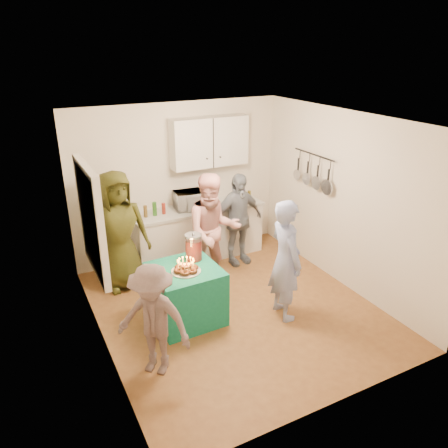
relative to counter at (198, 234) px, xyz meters
name	(u,v)px	position (x,y,z in m)	size (l,w,h in m)	color
floor	(235,308)	(-0.20, -1.70, -0.43)	(4.00, 4.00, 0.00)	brown
ceiling	(238,120)	(-0.20, -1.70, 2.17)	(4.00, 4.00, 0.00)	white
back_wall	(179,182)	(-0.20, 0.30, 0.87)	(3.60, 3.60, 0.00)	silver
left_wall	(95,251)	(-2.00, -1.70, 0.87)	(4.00, 4.00, 0.00)	silver
right_wall	(344,201)	(1.60, -1.70, 0.87)	(4.00, 4.00, 0.00)	silver
window_night	(90,220)	(-1.97, -1.40, 1.12)	(0.04, 1.00, 1.20)	black
counter	(198,234)	(0.00, 0.00, 0.00)	(2.20, 0.58, 0.86)	white
countertop	(198,209)	(0.00, 0.00, 0.46)	(2.24, 0.62, 0.05)	beige
upper_cabinet	(209,142)	(0.30, 0.15, 1.52)	(1.30, 0.30, 0.80)	white
pot_rack	(312,170)	(1.52, -1.00, 1.17)	(0.12, 1.00, 0.60)	black
microwave	(191,200)	(-0.11, 0.00, 0.63)	(0.54, 0.37, 0.30)	white
party_table	(186,294)	(-0.90, -1.61, -0.05)	(0.85, 0.85, 0.76)	#127858
donut_cake	(186,265)	(-0.92, -1.70, 0.42)	(0.38, 0.38, 0.18)	#381C0C
punch_jar	(194,248)	(-0.69, -1.43, 0.50)	(0.22, 0.22, 0.34)	#AE0F0D
man_birthday	(285,260)	(0.31, -2.12, 0.40)	(0.61, 0.40, 1.66)	#98A6DD
woman_back_left	(119,231)	(-1.42, -0.36, 0.48)	(0.89, 0.58, 1.81)	#5E611B
woman_back_center	(213,232)	(-0.17, -0.95, 0.45)	(0.85, 0.66, 1.75)	#DD7374
woman_back_right	(238,220)	(0.49, -0.48, 0.34)	(0.91, 0.38, 1.55)	black
child_near_left	(153,321)	(-1.59, -2.39, 0.24)	(0.86, 0.50, 1.33)	#604D4D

